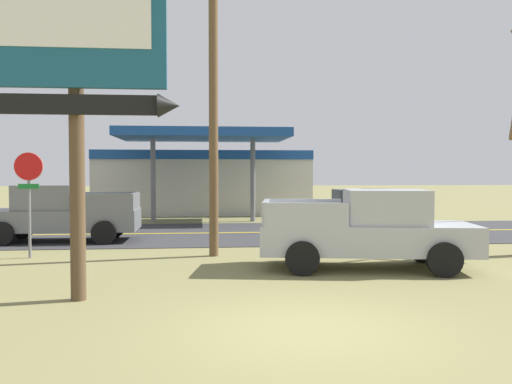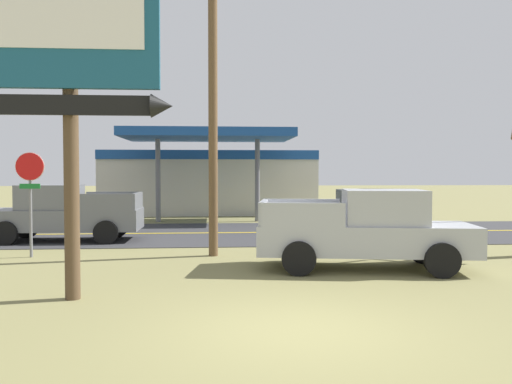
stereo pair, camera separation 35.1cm
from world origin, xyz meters
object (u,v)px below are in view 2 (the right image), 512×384
Objects in this scene: pickup_grey_on_road at (62,214)px; utility_pole at (213,81)px; gas_station at (209,180)px; pickup_silver_parked_on_lawn at (367,230)px; motel_sign at (72,65)px; car_white_near_lane at (366,208)px; stop_sign at (30,185)px.

utility_pole is at bearing -34.79° from pickup_grey_on_road.
gas_station is 19.21m from pickup_silver_parked_on_lawn.
motel_sign is 1.50× the size of car_white_near_lane.
stop_sign reaches higher than pickup_silver_parked_on_lawn.
stop_sign is 0.25× the size of gas_station.
pickup_grey_on_road is (-4.93, -12.72, -0.98)m from gas_station.
pickup_silver_parked_on_lawn is (6.34, 2.80, -3.39)m from motel_sign.
gas_station reaches higher than pickup_grey_on_road.
pickup_grey_on_road is at bearing -161.35° from car_white_near_lane.
pickup_silver_parked_on_lawn is 1.30× the size of car_white_near_lane.
stop_sign is 0.32× the size of utility_pole.
car_white_near_lane is at bearing 32.69° from stop_sign.
utility_pole is (2.54, 5.19, 0.63)m from motel_sign.
utility_pole is at bearing 63.91° from motel_sign.
car_white_near_lane is at bearing 18.65° from pickup_grey_on_road.
motel_sign is 5.81m from utility_pole.
stop_sign is 0.54× the size of pickup_silver_parked_on_lawn.
car_white_near_lane is at bearing 49.09° from utility_pole.
stop_sign is (-2.57, 5.30, -2.32)m from motel_sign.
utility_pole is (5.11, -0.11, 2.96)m from stop_sign.
stop_sign is 9.31m from pickup_silver_parked_on_lawn.
pickup_grey_on_road is 12.51m from car_white_near_lane.
pickup_grey_on_road is at bearing 145.21° from utility_pole.
pickup_grey_on_road is 1.24× the size of car_white_near_lane.
stop_sign is at bearing 178.77° from utility_pole.
motel_sign reaches higher than pickup_grey_on_road.
pickup_grey_on_road is (-5.23, 3.64, -4.02)m from utility_pole.
stop_sign is 0.70× the size of car_white_near_lane.
stop_sign is 13.99m from car_white_near_lane.
motel_sign reaches higher than stop_sign.
gas_station is 11.19m from car_white_near_lane.
motel_sign reaches higher than car_white_near_lane.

